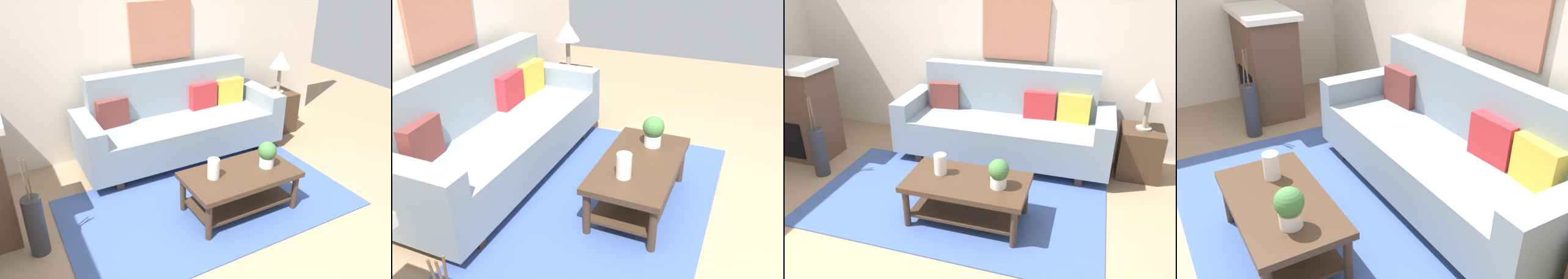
# 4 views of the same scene
# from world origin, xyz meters

# --- Properties ---
(ground_plane) EXTENTS (9.51, 9.51, 0.00)m
(ground_plane) POSITION_xyz_m (0.00, 0.00, 0.00)
(ground_plane) COLOR #9E7F60
(wall_back) EXTENTS (5.51, 0.10, 2.70)m
(wall_back) POSITION_xyz_m (0.00, 2.13, 1.35)
(wall_back) COLOR beige
(wall_back) RESTS_ON ground_plane
(area_rug) EXTENTS (2.89, 1.62, 0.01)m
(area_rug) POSITION_xyz_m (0.00, 0.50, 0.01)
(area_rug) COLOR #3D5693
(area_rug) RESTS_ON ground_plane
(couch) EXTENTS (2.47, 0.84, 1.08)m
(couch) POSITION_xyz_m (0.22, 1.59, 0.43)
(couch) COLOR gray
(couch) RESTS_ON ground_plane
(throw_pillow_maroon) EXTENTS (0.37, 0.16, 0.32)m
(throw_pillow_maroon) POSITION_xyz_m (-0.57, 1.72, 0.68)
(throw_pillow_maroon) COLOR brown
(throw_pillow_maroon) RESTS_ON couch
(throw_pillow_crimson) EXTENTS (0.37, 0.14, 0.32)m
(throw_pillow_crimson) POSITION_xyz_m (0.61, 1.72, 0.68)
(throw_pillow_crimson) COLOR red
(throw_pillow_crimson) RESTS_ON couch
(throw_pillow_mustard) EXTENTS (0.37, 0.15, 0.32)m
(throw_pillow_mustard) POSITION_xyz_m (1.00, 1.72, 0.68)
(throw_pillow_mustard) COLOR gold
(throw_pillow_mustard) RESTS_ON couch
(coffee_table) EXTENTS (1.10, 0.60, 0.43)m
(coffee_table) POSITION_xyz_m (0.20, 0.28, 0.31)
(coffee_table) COLOR #422D1E
(coffee_table) RESTS_ON ground_plane
(tabletop_vase) EXTENTS (0.11, 0.11, 0.19)m
(tabletop_vase) POSITION_xyz_m (-0.07, 0.32, 0.53)
(tabletop_vase) COLOR white
(tabletop_vase) RESTS_ON coffee_table
(potted_plant_tabletop) EXTENTS (0.18, 0.18, 0.26)m
(potted_plant_tabletop) POSITION_xyz_m (0.50, 0.25, 0.57)
(potted_plant_tabletop) COLOR white
(potted_plant_tabletop) RESTS_ON coffee_table
(fireplace) EXTENTS (1.02, 0.58, 1.16)m
(fireplace) POSITION_xyz_m (-2.21, 0.96, 0.59)
(fireplace) COLOR brown
(fireplace) RESTS_ON ground_plane
(floor_vase) EXTENTS (0.16, 0.16, 0.55)m
(floor_vase) POSITION_xyz_m (-1.63, 0.59, 0.28)
(floor_vase) COLOR #2D2D33
(floor_vase) RESTS_ON ground_plane
(floor_vase_branch_a) EXTENTS (0.01, 0.03, 0.36)m
(floor_vase_branch_a) POSITION_xyz_m (-1.61, 0.59, 0.73)
(floor_vase_branch_a) COLOR brown
(floor_vase_branch_a) RESTS_ON floor_vase
(floor_vase_branch_b) EXTENTS (0.03, 0.04, 0.36)m
(floor_vase_branch_b) POSITION_xyz_m (-1.64, 0.61, 0.73)
(floor_vase_branch_b) COLOR brown
(floor_vase_branch_b) RESTS_ON floor_vase
(floor_vase_branch_c) EXTENTS (0.02, 0.05, 0.36)m
(floor_vase_branch_c) POSITION_xyz_m (-1.64, 0.57, 0.73)
(floor_vase_branch_c) COLOR brown
(floor_vase_branch_c) RESTS_ON floor_vase
(framed_painting) EXTENTS (0.80, 0.03, 0.70)m
(framed_painting) POSITION_xyz_m (0.22, 2.06, 1.46)
(framed_painting) COLOR #B77056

